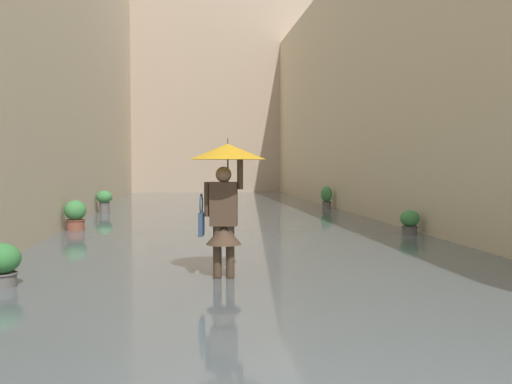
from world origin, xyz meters
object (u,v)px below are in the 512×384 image
at_px(potted_plant_mid_right, 1,266).
at_px(potted_plant_far_right, 75,216).
at_px(potted_plant_near_left, 410,222).
at_px(potted_plant_near_right, 104,200).
at_px(potted_plant_far_left, 327,197).
at_px(person_wading, 226,180).

bearing_deg(potted_plant_mid_right, potted_plant_far_right, -87.77).
bearing_deg(potted_plant_near_left, potted_plant_far_right, -12.13).
distance_m(potted_plant_near_right, potted_plant_mid_right, 11.47).
xyz_separation_m(potted_plant_near_right, potted_plant_far_left, (-7.71, -0.93, -0.01)).
distance_m(person_wading, potted_plant_near_left, 6.43).
relative_size(potted_plant_near_right, potted_plant_mid_right, 1.22).
distance_m(potted_plant_far_left, potted_plant_near_left, 7.68).
height_order(potted_plant_near_right, potted_plant_far_right, potted_plant_far_right).
xyz_separation_m(person_wading, potted_plant_far_right, (3.17, -6.10, -1.01)).
relative_size(potted_plant_mid_right, potted_plant_far_right, 0.81).
bearing_deg(potted_plant_far_right, person_wading, 117.45).
height_order(potted_plant_near_right, potted_plant_mid_right, potted_plant_near_right).
bearing_deg(potted_plant_far_right, potted_plant_near_left, 167.87).
height_order(potted_plant_far_left, potted_plant_far_right, potted_plant_far_left).
xyz_separation_m(potted_plant_far_left, potted_plant_near_left, (0.01, 7.68, -0.13)).
height_order(person_wading, potted_plant_near_left, person_wading).
distance_m(person_wading, potted_plant_far_right, 6.95).
bearing_deg(potted_plant_near_left, potted_plant_far_left, -90.09).
xyz_separation_m(potted_plant_far_right, potted_plant_near_left, (-7.68, 1.65, -0.09)).
bearing_deg(potted_plant_far_right, potted_plant_near_right, -89.79).
bearing_deg(potted_plant_far_right, potted_plant_far_left, -141.90).
relative_size(potted_plant_far_left, potted_plant_mid_right, 1.33).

